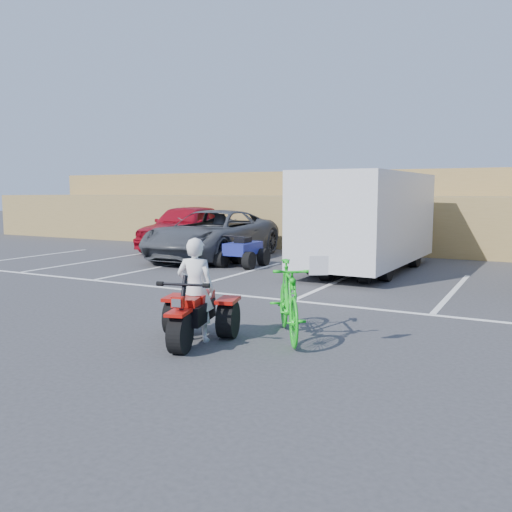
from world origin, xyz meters
The scene contains 11 objects.
ground centered at (0.00, 0.00, 0.00)m, with size 100.00×100.00×0.00m, color #343437.
parking_stripes centered at (0.87, 4.07, 0.00)m, with size 28.00×5.16×0.01m.
grass_embankment centered at (0.00, 15.48, 1.42)m, with size 40.00×8.50×3.10m.
red_trike_atv centered at (-0.03, -1.06, 0.00)m, with size 1.11×1.48×0.96m, color #A50F09, non-canonical shape.
rider centered at (-0.07, -0.92, 0.76)m, with size 0.56×0.36×1.52m, color white.
green_dirt_bike centered at (1.06, -0.14, 0.58)m, with size 0.54×1.92×1.15m, color #14BF19.
grey_pickup centered at (-5.17, 7.58, 0.79)m, with size 2.61×5.66×1.57m, color #43454A.
red_car centered at (-7.56, 9.48, 0.86)m, with size 2.02×5.03×1.71m, color maroon.
cargo_trailer centered at (0.11, 7.14, 1.45)m, with size 2.48×5.81×2.68m.
quad_atv_blue centered at (-3.33, 6.30, 0.00)m, with size 1.09×1.46×0.96m, color navy, non-canonical shape.
quad_atv_green centered at (0.20, 5.63, 0.00)m, with size 1.22×1.63×1.07m, color #1D6116, non-canonical shape.
Camera 1 is at (4.34, -7.37, 2.18)m, focal length 38.00 mm.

